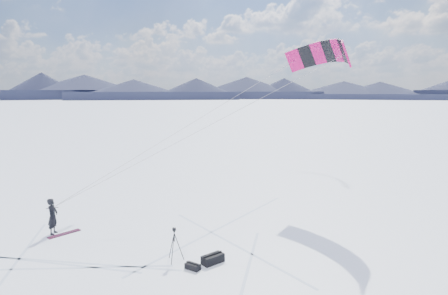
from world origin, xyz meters
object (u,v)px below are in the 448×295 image
object	(u,v)px
tripod	(174,240)
gear_bag_a	(213,259)
gear_bag_b	(193,266)
snowboard	(64,234)
snowkiter	(54,234)

from	to	relation	value
tripod	gear_bag_a	xyz separation A→B (m)	(1.42, -0.69, -0.72)
gear_bag_a	gear_bag_b	xyz separation A→B (m)	(-0.90, -0.27, -0.06)
snowboard	gear_bag_a	size ratio (longest dim) A/B	1.54
snowboard	snowkiter	bearing A→B (deg)	125.12
snowkiter	tripod	bearing A→B (deg)	-114.83
snowkiter	gear_bag_b	world-z (taller)	snowkiter
snowkiter	gear_bag_b	size ratio (longest dim) A/B	2.71
snowboard	gear_bag_b	world-z (taller)	gear_bag_b
tripod	gear_bag_b	xyz separation A→B (m)	(0.53, -0.96, -0.78)
gear_bag_b	gear_bag_a	bearing A→B (deg)	66.98
gear_bag_b	snowkiter	bearing A→B (deg)	-175.56
snowboard	gear_bag_a	xyz separation A→B (m)	(5.98, -5.20, 0.16)
gear_bag_b	snowboard	bearing A→B (deg)	-176.99
tripod	gear_bag_b	world-z (taller)	tripod
gear_bag_a	tripod	bearing A→B (deg)	132.91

